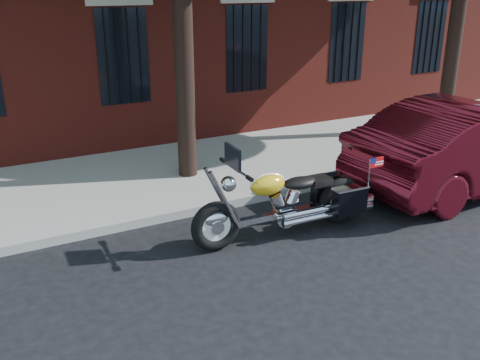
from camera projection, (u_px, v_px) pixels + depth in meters
ground at (234, 247)px, 7.93m from camera, size 120.00×120.00×0.00m
curb at (196, 210)px, 9.04m from camera, size 40.00×0.16×0.15m
sidewalk at (158, 176)px, 10.59m from camera, size 40.00×3.60×0.15m
motorcycle at (290, 203)px, 8.16m from camera, size 3.06×0.92×1.55m
car_maroon at (474, 145)px, 9.97m from camera, size 5.16×1.93×1.69m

